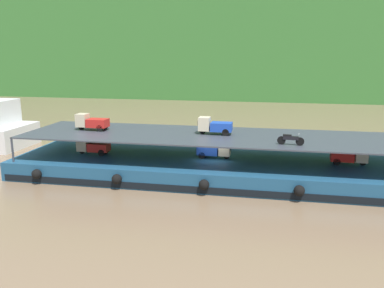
{
  "coord_description": "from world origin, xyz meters",
  "views": [
    {
      "loc": [
        4.37,
        -31.03,
        9.9
      ],
      "look_at": [
        -1.78,
        0.0,
        2.7
      ],
      "focal_mm": 37.16,
      "sensor_mm": 36.0,
      "label": 1
    }
  ],
  "objects_px": {
    "mini_truck_lower_aft": "(215,150)",
    "mini_truck_upper_stern": "(92,122)",
    "mini_truck_upper_mid": "(215,126)",
    "mini_truck_lower_stern": "(93,146)",
    "motorcycle_upper_port": "(290,139)",
    "mini_truck_lower_mid": "(350,156)",
    "cargo_barge": "(213,168)"
  },
  "relations": [
    {
      "from": "mini_truck_lower_stern",
      "to": "mini_truck_lower_mid",
      "type": "height_order",
      "value": "same"
    },
    {
      "from": "mini_truck_lower_stern",
      "to": "mini_truck_upper_stern",
      "type": "height_order",
      "value": "mini_truck_upper_stern"
    },
    {
      "from": "mini_truck_lower_aft",
      "to": "mini_truck_upper_mid",
      "type": "xyz_separation_m",
      "value": [
        -0.04,
        -0.0,
        2.0
      ]
    },
    {
      "from": "mini_truck_lower_aft",
      "to": "mini_truck_upper_mid",
      "type": "height_order",
      "value": "mini_truck_upper_mid"
    },
    {
      "from": "mini_truck_upper_stern",
      "to": "mini_truck_upper_mid",
      "type": "bearing_deg",
      "value": 1.28
    },
    {
      "from": "mini_truck_lower_aft",
      "to": "motorcycle_upper_port",
      "type": "xyz_separation_m",
      "value": [
        5.84,
        -2.85,
        1.74
      ]
    },
    {
      "from": "mini_truck_lower_aft",
      "to": "mini_truck_lower_mid",
      "type": "height_order",
      "value": "same"
    },
    {
      "from": "mini_truck_lower_mid",
      "to": "motorcycle_upper_port",
      "type": "relative_size",
      "value": 1.47
    },
    {
      "from": "cargo_barge",
      "to": "mini_truck_lower_stern",
      "type": "relative_size",
      "value": 11.79
    },
    {
      "from": "mini_truck_upper_stern",
      "to": "motorcycle_upper_port",
      "type": "distance_m",
      "value": 16.7
    },
    {
      "from": "mini_truck_lower_aft",
      "to": "mini_truck_upper_stern",
      "type": "bearing_deg",
      "value": -178.73
    },
    {
      "from": "motorcycle_upper_port",
      "to": "mini_truck_lower_aft",
      "type": "bearing_deg",
      "value": 153.97
    },
    {
      "from": "mini_truck_upper_mid",
      "to": "motorcycle_upper_port",
      "type": "bearing_deg",
      "value": -25.86
    },
    {
      "from": "cargo_barge",
      "to": "mini_truck_lower_aft",
      "type": "xyz_separation_m",
      "value": [
        0.04,
        0.5,
        1.44
      ]
    },
    {
      "from": "cargo_barge",
      "to": "mini_truck_lower_aft",
      "type": "height_order",
      "value": "mini_truck_lower_aft"
    },
    {
      "from": "mini_truck_lower_stern",
      "to": "motorcycle_upper_port",
      "type": "xyz_separation_m",
      "value": [
        16.28,
        -2.13,
        1.74
      ]
    },
    {
      "from": "cargo_barge",
      "to": "mini_truck_upper_stern",
      "type": "xyz_separation_m",
      "value": [
        -10.61,
        0.26,
        3.44
      ]
    },
    {
      "from": "mini_truck_upper_stern",
      "to": "motorcycle_upper_port",
      "type": "height_order",
      "value": "mini_truck_upper_stern"
    },
    {
      "from": "mini_truck_lower_stern",
      "to": "mini_truck_upper_stern",
      "type": "xyz_separation_m",
      "value": [
        -0.22,
        0.49,
        2.0
      ]
    },
    {
      "from": "mini_truck_lower_aft",
      "to": "cargo_barge",
      "type": "bearing_deg",
      "value": -94.89
    },
    {
      "from": "mini_truck_lower_stern",
      "to": "mini_truck_upper_mid",
      "type": "bearing_deg",
      "value": 3.99
    },
    {
      "from": "cargo_barge",
      "to": "mini_truck_lower_mid",
      "type": "bearing_deg",
      "value": 3.0
    },
    {
      "from": "mini_truck_lower_mid",
      "to": "mini_truck_upper_stern",
      "type": "bearing_deg",
      "value": -179.21
    },
    {
      "from": "mini_truck_lower_mid",
      "to": "mini_truck_upper_stern",
      "type": "distance_m",
      "value": 21.28
    },
    {
      "from": "cargo_barge",
      "to": "motorcycle_upper_port",
      "type": "bearing_deg",
      "value": -21.79
    },
    {
      "from": "mini_truck_lower_mid",
      "to": "motorcycle_upper_port",
      "type": "height_order",
      "value": "motorcycle_upper_port"
    },
    {
      "from": "mini_truck_upper_mid",
      "to": "mini_truck_lower_stern",
      "type": "bearing_deg",
      "value": -176.01
    },
    {
      "from": "mini_truck_lower_mid",
      "to": "mini_truck_upper_stern",
      "type": "xyz_separation_m",
      "value": [
        -21.18,
        -0.29,
        2.0
      ]
    },
    {
      "from": "cargo_barge",
      "to": "mini_truck_lower_stern",
      "type": "xyz_separation_m",
      "value": [
        -10.39,
        -0.22,
        1.44
      ]
    },
    {
      "from": "mini_truck_lower_aft",
      "to": "mini_truck_upper_mid",
      "type": "relative_size",
      "value": 1.02
    },
    {
      "from": "mini_truck_upper_mid",
      "to": "mini_truck_lower_mid",
      "type": "bearing_deg",
      "value": 0.3
    },
    {
      "from": "mini_truck_lower_mid",
      "to": "motorcycle_upper_port",
      "type": "bearing_deg",
      "value": -148.17
    }
  ]
}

